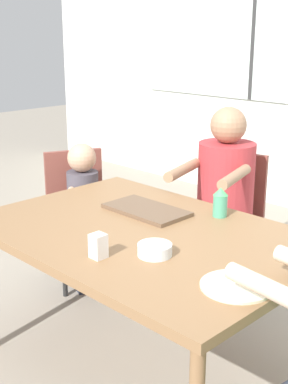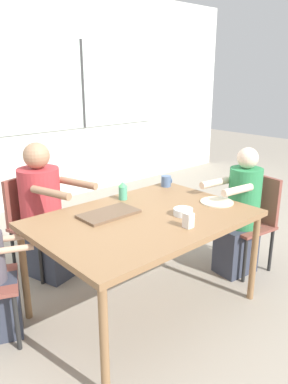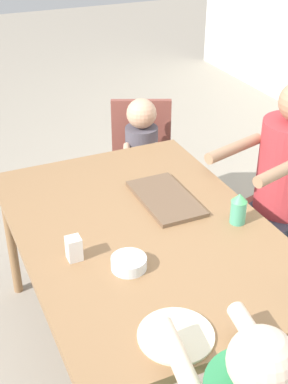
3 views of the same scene
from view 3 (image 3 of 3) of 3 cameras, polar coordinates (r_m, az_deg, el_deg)
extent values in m
plane|color=gray|center=(2.79, 0.00, -16.54)|extent=(16.00, 16.00, 0.00)
cube|color=olive|center=(2.31, 0.00, -4.27)|extent=(1.51, 1.05, 0.04)
cylinder|color=olive|center=(2.99, -14.00, -5.03)|extent=(0.05, 0.05, 0.70)
cylinder|color=olive|center=(3.22, 2.56, -1.18)|extent=(0.05, 0.05, 0.70)
cube|color=brown|center=(3.17, 15.04, -1.51)|extent=(0.50, 0.50, 0.03)
cylinder|color=black|center=(3.10, 15.15, -7.23)|extent=(0.03, 0.03, 0.40)
cylinder|color=black|center=(3.25, 10.37, -4.55)|extent=(0.03, 0.03, 0.40)
cylinder|color=black|center=(3.48, 14.02, -2.41)|extent=(0.03, 0.03, 0.40)
cube|color=brown|center=(3.39, -0.26, 1.87)|extent=(0.53, 0.53, 0.03)
cube|color=brown|center=(3.46, -0.30, 6.54)|extent=(0.18, 0.36, 0.42)
cylinder|color=black|center=(3.36, 2.68, -2.71)|extent=(0.03, 0.03, 0.40)
cylinder|color=black|center=(3.36, -3.12, -2.76)|extent=(0.03, 0.03, 0.40)
cylinder|color=black|center=(3.65, 2.39, 0.21)|extent=(0.03, 0.03, 0.40)
cylinder|color=black|center=(3.65, -2.95, 0.17)|extent=(0.03, 0.03, 0.40)
cube|color=#333847|center=(3.20, 13.40, -5.25)|extent=(0.41, 0.49, 0.43)
cylinder|color=#A37A5B|center=(2.65, 14.61, 2.29)|extent=(0.16, 0.38, 0.06)
cylinder|color=#A37A5B|center=(2.82, 9.58, 4.62)|extent=(0.16, 0.38, 0.06)
sphere|color=beige|center=(1.38, 12.49, -17.21)|extent=(0.18, 0.18, 0.18)
cylinder|color=beige|center=(1.64, 3.75, -17.41)|extent=(0.31, 0.10, 0.06)
cylinder|color=beige|center=(1.72, 11.88, -15.39)|extent=(0.31, 0.10, 0.06)
cube|color=#333847|center=(3.43, -0.24, -1.73)|extent=(0.29, 0.26, 0.43)
cylinder|color=#4C4751|center=(3.28, -0.26, 4.26)|extent=(0.20, 0.20, 0.33)
sphere|color=tan|center=(3.17, -0.27, 8.38)|extent=(0.18, 0.18, 0.18)
cylinder|color=tan|center=(3.09, 1.42, 4.14)|extent=(0.22, 0.12, 0.04)
cylinder|color=tan|center=(3.09, -1.88, 4.12)|extent=(0.22, 0.12, 0.04)
cube|color=brown|center=(2.49, 2.32, -0.68)|extent=(0.42, 0.23, 0.02)
cylinder|color=#4CA57F|center=(2.35, 10.01, -2.12)|extent=(0.07, 0.07, 0.11)
cone|color=#4CB266|center=(2.31, 10.17, -0.61)|extent=(0.07, 0.07, 0.04)
cube|color=silver|center=(2.12, -7.48, -5.99)|extent=(0.06, 0.06, 0.10)
cylinder|color=silver|center=(2.07, -1.63, -7.58)|extent=(0.14, 0.14, 0.05)
cylinder|color=beige|center=(1.82, 3.43, -15.01)|extent=(0.26, 0.26, 0.01)
camera|label=1|loc=(0.93, -86.07, -30.43)|focal=50.00mm
camera|label=2|loc=(3.55, -43.46, 17.30)|focal=35.00mm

